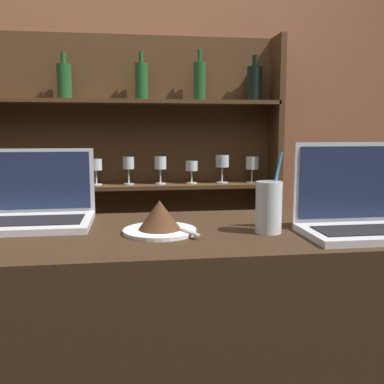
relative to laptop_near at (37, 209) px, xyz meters
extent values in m
cube|color=brown|center=(0.25, 1.06, 0.35)|extent=(7.00, 0.06, 2.70)
cube|color=#472D19|center=(1.04, 0.94, -0.15)|extent=(0.03, 0.18, 1.71)
cube|color=#472D19|center=(0.26, 1.02, -0.15)|extent=(1.59, 0.02, 1.71)
cube|color=#472D19|center=(0.26, 0.94, -0.49)|extent=(1.55, 0.18, 0.02)
cube|color=#472D19|center=(0.26, 0.94, -0.06)|extent=(1.55, 0.18, 0.02)
cube|color=#472D19|center=(0.26, 0.94, 0.37)|extent=(1.55, 0.18, 0.02)
cylinder|color=silver|center=(-0.23, 0.94, -0.05)|extent=(0.06, 0.06, 0.01)
cylinder|color=silver|center=(-0.23, 0.94, -0.02)|extent=(0.01, 0.01, 0.06)
cylinder|color=silver|center=(-0.23, 0.94, 0.04)|extent=(0.07, 0.07, 0.05)
cylinder|color=silver|center=(-0.07, 0.94, -0.05)|extent=(0.06, 0.06, 0.01)
cylinder|color=silver|center=(-0.07, 0.94, -0.01)|extent=(0.01, 0.01, 0.08)
cylinder|color=silver|center=(-0.07, 0.94, 0.06)|extent=(0.07, 0.07, 0.05)
cylinder|color=silver|center=(0.09, 0.94, -0.05)|extent=(0.05, 0.05, 0.01)
cylinder|color=silver|center=(0.09, 0.94, -0.01)|extent=(0.01, 0.01, 0.07)
cylinder|color=silver|center=(0.09, 0.94, 0.05)|extent=(0.06, 0.06, 0.06)
cylinder|color=silver|center=(0.26, 0.94, -0.05)|extent=(0.05, 0.05, 0.01)
cylinder|color=silver|center=(0.26, 0.94, -0.01)|extent=(0.01, 0.01, 0.07)
cylinder|color=silver|center=(0.26, 0.94, 0.06)|extent=(0.06, 0.06, 0.06)
cylinder|color=silver|center=(0.42, 0.94, -0.05)|extent=(0.06, 0.06, 0.01)
cylinder|color=silver|center=(0.42, 0.94, -0.01)|extent=(0.01, 0.01, 0.07)
cylinder|color=silver|center=(0.42, 0.94, 0.06)|extent=(0.06, 0.06, 0.07)
cylinder|color=silver|center=(0.58, 0.94, -0.05)|extent=(0.06, 0.06, 0.01)
cylinder|color=silver|center=(0.58, 0.94, -0.01)|extent=(0.01, 0.01, 0.06)
cylinder|color=silver|center=(0.58, 0.94, 0.04)|extent=(0.06, 0.06, 0.05)
cylinder|color=silver|center=(0.75, 0.94, -0.05)|extent=(0.06, 0.06, 0.01)
cylinder|color=silver|center=(0.75, 0.94, -0.01)|extent=(0.01, 0.01, 0.08)
cylinder|color=silver|center=(0.75, 0.94, 0.07)|extent=(0.07, 0.07, 0.06)
cylinder|color=silver|center=(0.91, 0.94, -0.05)|extent=(0.06, 0.06, 0.01)
cylinder|color=silver|center=(0.91, 0.94, -0.01)|extent=(0.01, 0.01, 0.07)
cylinder|color=silver|center=(0.91, 0.94, 0.05)|extent=(0.07, 0.07, 0.07)
cylinder|color=#1E4C23|center=(0.63, 0.94, 0.47)|extent=(0.06, 0.06, 0.19)
cylinder|color=#1E4C23|center=(0.63, 0.94, 0.60)|extent=(0.02, 0.02, 0.06)
cylinder|color=#1E4C23|center=(0.33, 0.94, 0.47)|extent=(0.06, 0.06, 0.18)
cylinder|color=#1E4C23|center=(0.33, 0.94, 0.58)|extent=(0.02, 0.02, 0.06)
cylinder|color=black|center=(0.91, 0.94, 0.46)|extent=(0.08, 0.08, 0.17)
cylinder|color=black|center=(0.91, 0.94, 0.58)|extent=(0.03, 0.03, 0.06)
cylinder|color=#1E4C23|center=(-0.05, 0.94, 0.46)|extent=(0.07, 0.07, 0.17)
cylinder|color=#1E4C23|center=(-0.05, 0.94, 0.57)|extent=(0.02, 0.02, 0.06)
cube|color=silver|center=(0.00, -0.04, -0.03)|extent=(0.32, 0.25, 0.02)
cube|color=black|center=(0.00, -0.05, -0.02)|extent=(0.27, 0.14, 0.00)
cube|color=silver|center=(0.00, 0.08, 0.07)|extent=(0.32, 0.00, 0.20)
cube|color=#1E2847|center=(0.00, 0.08, 0.07)|extent=(0.29, 0.01, 0.18)
cube|color=silver|center=(0.88, -0.28, -0.03)|extent=(0.34, 0.20, 0.02)
cube|color=black|center=(0.88, -0.29, -0.02)|extent=(0.29, 0.11, 0.00)
cube|color=silver|center=(0.88, -0.18, 0.08)|extent=(0.34, 0.00, 0.22)
cube|color=#1E2847|center=(0.88, -0.18, 0.08)|extent=(0.31, 0.01, 0.20)
cylinder|color=white|center=(0.35, -0.16, -0.04)|extent=(0.19, 0.19, 0.01)
cone|color=#422616|center=(0.35, -0.16, 0.00)|extent=(0.11, 0.11, 0.08)
cube|color=#B7B7BC|center=(0.40, -0.18, -0.03)|extent=(0.08, 0.16, 0.00)
cylinder|color=silver|center=(0.63, -0.20, 0.02)|extent=(0.07, 0.07, 0.14)
cylinder|color=#338CD8|center=(0.64, -0.20, 0.06)|extent=(0.04, 0.01, 0.21)
camera|label=1|loc=(0.28, -1.27, 0.22)|focal=40.00mm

